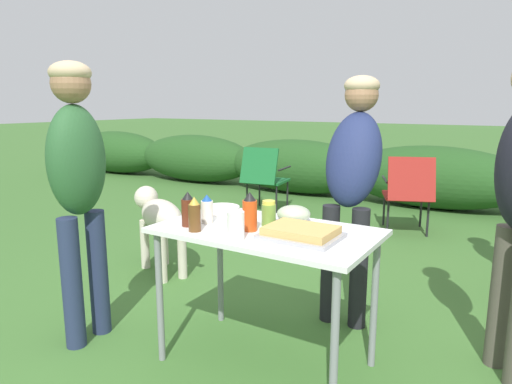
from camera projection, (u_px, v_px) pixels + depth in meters
The scene contains 17 objects.
ground_plane at pixel (266, 362), 2.44m from camera, with size 60.00×60.00×0.00m, color #3D6B2D.
shrub_hedge at pixel (433, 177), 5.99m from camera, with size 14.40×0.90×0.82m.
folding_table at pixel (266, 243), 2.32m from camera, with size 1.10×0.64×0.74m.
food_tray at pixel (301, 233), 2.13m from camera, with size 0.36×0.27×0.06m.
plate_stack at pixel (222, 209), 2.65m from camera, with size 0.21×0.21×0.03m, color white.
mixing_bowl at pixel (294, 214), 2.42m from camera, with size 0.18×0.18×0.09m, color #ADBC99.
paper_cup_stack at pixel (236, 226), 2.11m from camera, with size 0.08×0.08×0.13m, color white.
bbq_sauce_bottle at pixel (188, 210), 2.34m from camera, with size 0.07×0.07×0.18m.
relish_jar at pixel (269, 214), 2.34m from camera, with size 0.07×0.07×0.13m.
mayo_bottle at pixel (207, 209), 2.40m from camera, with size 0.06×0.06×0.15m.
beer_bottle at pixel (195, 215), 2.24m from camera, with size 0.06×0.06×0.17m.
hot_sauce_bottle at pixel (250, 212), 2.25m from camera, with size 0.07×0.07×0.20m.
standing_person_in_olive_jacket at pixel (353, 170), 2.80m from camera, with size 0.36×0.47×1.53m.
standing_person_in_dark_puffer at pixel (78, 173), 2.50m from camera, with size 0.27×0.36×1.58m.
dog at pixel (159, 217), 3.70m from camera, with size 0.87×0.50×0.67m.
camp_chair_green_behind_table at pixel (264, 176), 5.74m from camera, with size 0.55×0.65×0.83m.
camp_chair_near_hedge at pixel (408, 190), 4.77m from camera, with size 0.65×0.72×0.83m.
Camera 1 is at (1.12, -1.92, 1.36)m, focal length 32.00 mm.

